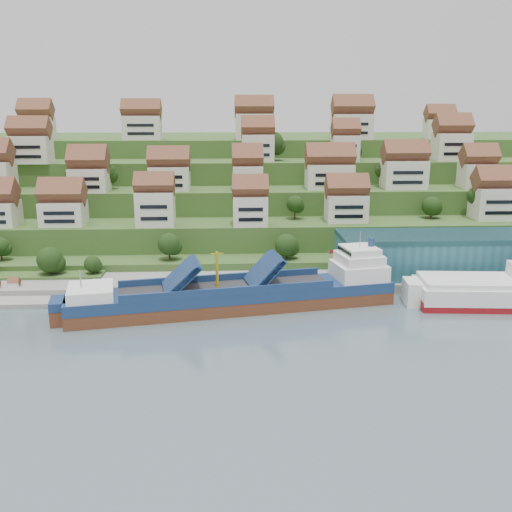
{
  "coord_description": "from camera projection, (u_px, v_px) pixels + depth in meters",
  "views": [
    {
      "loc": [
        -4.6,
        -115.36,
        41.62
      ],
      "look_at": [
        1.46,
        14.0,
        8.0
      ],
      "focal_mm": 40.0,
      "sensor_mm": 36.0,
      "label": 1
    }
  ],
  "objects": [
    {
      "name": "warehouse",
      "position": [
        462.0,
        254.0,
        139.18
      ],
      "size": [
        60.0,
        15.0,
        10.0
      ],
      "primitive_type": "cube",
      "color": "#265D69",
      "rests_on": "quay"
    },
    {
      "name": "hillside_trees",
      "position": [
        214.0,
        199.0,
        160.92
      ],
      "size": [
        142.57,
        62.42,
        31.27
      ],
      "color": "#1F3C14",
      "rests_on": "ground"
    },
    {
      "name": "second_ship",
      "position": [
        498.0,
        292.0,
        123.9
      ],
      "size": [
        34.1,
        14.87,
        9.64
      ],
      "rotation": [
        0.0,
        0.0,
        -0.08
      ],
      "color": "maroon",
      "rests_on": "ground"
    },
    {
      "name": "flagpole",
      "position": [
        329.0,
        264.0,
        130.96
      ],
      "size": [
        1.28,
        0.16,
        8.0
      ],
      "color": "gray",
      "rests_on": "quay"
    },
    {
      "name": "hillside_village",
      "position": [
        246.0,
        165.0,
        175.61
      ],
      "size": [
        156.36,
        63.2,
        28.83
      ],
      "color": "silver",
      "rests_on": "ground"
    },
    {
      "name": "ground",
      "position": [
        252.0,
        308.0,
        122.2
      ],
      "size": [
        300.0,
        300.0,
        0.0
      ],
      "primitive_type": "plane",
      "color": "slate",
      "rests_on": "ground"
    },
    {
      "name": "cargo_ship",
      "position": [
        243.0,
        295.0,
        121.67
      ],
      "size": [
        69.82,
        23.29,
        15.19
      ],
      "rotation": [
        0.0,
        0.0,
        0.19
      ],
      "color": "brown",
      "rests_on": "ground"
    },
    {
      "name": "quay",
      "position": [
        333.0,
        282.0,
        137.33
      ],
      "size": [
        180.0,
        14.0,
        2.2
      ],
      "primitive_type": "cube",
      "color": "gray",
      "rests_on": "ground"
    },
    {
      "name": "hillside",
      "position": [
        241.0,
        191.0,
        219.64
      ],
      "size": [
        260.0,
        128.0,
        31.0
      ],
      "color": "#2D4C1E",
      "rests_on": "ground"
    }
  ]
}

